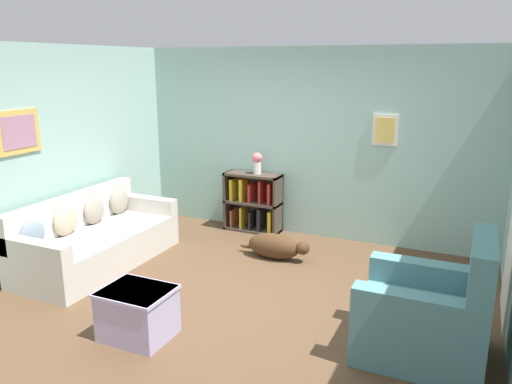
{
  "coord_description": "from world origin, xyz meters",
  "views": [
    {
      "loc": [
        2.11,
        -4.27,
        2.38
      ],
      "look_at": [
        0.0,
        0.4,
        1.05
      ],
      "focal_mm": 35.0,
      "sensor_mm": 36.0,
      "label": 1
    }
  ],
  "objects": [
    {
      "name": "coffee_table",
      "position": [
        -0.5,
        -1.05,
        0.24
      ],
      "size": [
        0.61,
        0.51,
        0.45
      ],
      "color": "#ADA3CC",
      "rests_on": "ground_plane"
    },
    {
      "name": "bookshelf",
      "position": [
        -0.78,
        2.04,
        0.41
      ],
      "size": [
        0.82,
        0.31,
        0.85
      ],
      "color": "#42382D",
      "rests_on": "ground_plane"
    },
    {
      "name": "recliner_chair",
      "position": [
        1.89,
        -0.3,
        0.37
      ],
      "size": [
        1.0,
        0.88,
        1.08
      ],
      "color": "slate",
      "rests_on": "ground_plane"
    },
    {
      "name": "vase",
      "position": [
        -0.72,
        2.03,
        1.03
      ],
      "size": [
        0.14,
        0.14,
        0.31
      ],
      "color": "silver",
      "rests_on": "bookshelf"
    },
    {
      "name": "ground_plane",
      "position": [
        0.0,
        0.0,
        0.0
      ],
      "size": [
        14.0,
        14.0,
        0.0
      ],
      "primitive_type": "plane",
      "color": "brown"
    },
    {
      "name": "wall_left",
      "position": [
        -2.55,
        -0.0,
        1.3
      ],
      "size": [
        0.13,
        5.0,
        2.6
      ],
      "color": "#93BCB2",
      "rests_on": "ground_plane"
    },
    {
      "name": "couch",
      "position": [
        -2.02,
        0.11,
        0.3
      ],
      "size": [
        0.92,
        2.06,
        0.83
      ],
      "color": "beige",
      "rests_on": "ground_plane"
    },
    {
      "name": "dog",
      "position": [
        -0.08,
        1.16,
        0.16
      ],
      "size": [
        0.96,
        0.29,
        0.32
      ],
      "color": "#472D19",
      "rests_on": "ground_plane"
    },
    {
      "name": "wall_back",
      "position": [
        0.0,
        2.25,
        1.3
      ],
      "size": [
        5.6,
        0.13,
        2.6
      ],
      "color": "#93BCB2",
      "rests_on": "ground_plane"
    }
  ]
}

